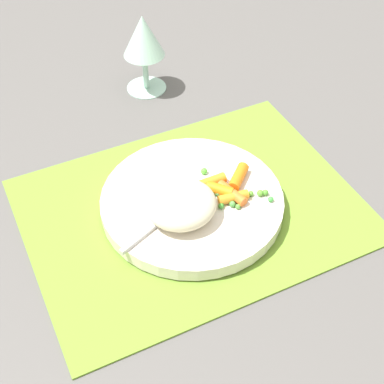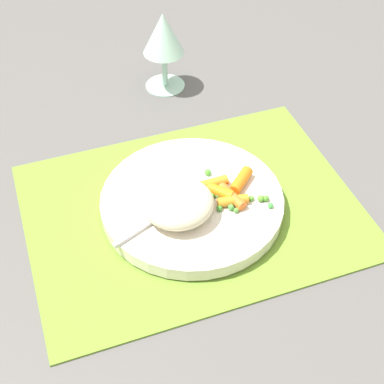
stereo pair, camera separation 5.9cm
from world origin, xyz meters
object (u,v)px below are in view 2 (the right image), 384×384
plate (192,202)px  rice_mound (178,203)px  fork (182,202)px  carrot_portion (228,190)px  wine_glass (163,37)px

plate → rice_mound: size_ratio=2.67×
fork → plate: bearing=22.5°
rice_mound → carrot_portion: rice_mound is taller
rice_mound → fork: 0.03m
plate → carrot_portion: bearing=-11.5°
carrot_portion → wine_glass: size_ratio=0.60×
plate → carrot_portion: 0.05m
carrot_portion → wine_glass: bearing=88.7°
carrot_portion → plate: bearing=168.5°
wine_glass → plate: bearing=-100.6°
plate → rice_mound: rice_mound is taller
carrot_portion → wine_glass: wine_glass is taller
plate → rice_mound: bearing=-139.7°
fork → wine_glass: bearing=76.6°
carrot_portion → fork: carrot_portion is taller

